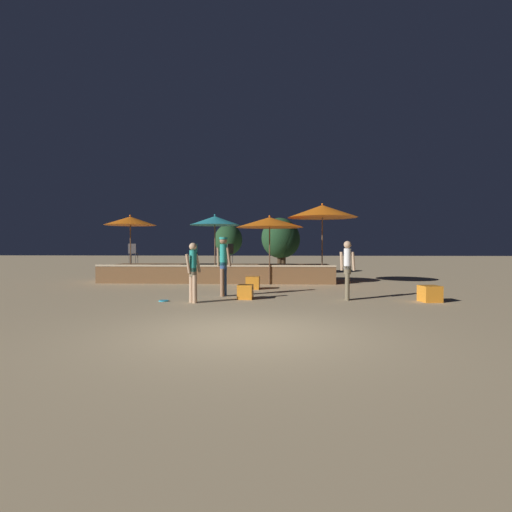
# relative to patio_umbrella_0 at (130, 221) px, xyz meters

# --- Properties ---
(ground_plane) EXTENTS (120.00, 120.00, 0.00)m
(ground_plane) POSITION_rel_patio_umbrella_0_xyz_m (5.71, -9.67, -2.68)
(ground_plane) COLOR tan
(wooden_deck) EXTENTS (10.20, 3.21, 0.81)m
(wooden_deck) POSITION_rel_patio_umbrella_0_xyz_m (3.68, 1.28, -2.31)
(wooden_deck) COLOR brown
(wooden_deck) RESTS_ON ground
(patio_umbrella_0) EXTENTS (2.20, 2.20, 2.95)m
(patio_umbrella_0) POSITION_rel_patio_umbrella_0_xyz_m (0.00, 0.00, 0.00)
(patio_umbrella_0) COLOR brown
(patio_umbrella_0) RESTS_ON ground
(patio_umbrella_1) EXTENTS (2.80, 2.80, 2.87)m
(patio_umbrella_1) POSITION_rel_patio_umbrella_0_xyz_m (6.02, -0.35, -0.10)
(patio_umbrella_1) COLOR brown
(patio_umbrella_1) RESTS_ON ground
(patio_umbrella_2) EXTENTS (2.91, 2.91, 3.39)m
(patio_umbrella_2) POSITION_rel_patio_umbrella_0_xyz_m (8.22, -0.11, 0.37)
(patio_umbrella_2) COLOR brown
(patio_umbrella_2) RESTS_ON ground
(patio_umbrella_3) EXTENTS (2.15, 2.15, 2.95)m
(patio_umbrella_3) POSITION_rel_patio_umbrella_0_xyz_m (3.69, -0.06, -0.01)
(patio_umbrella_3) COLOR brown
(patio_umbrella_3) RESTS_ON ground
(cube_seat_0) EXTENTS (0.59, 0.59, 0.46)m
(cube_seat_0) POSITION_rel_patio_umbrella_0_xyz_m (10.69, -5.32, -2.45)
(cube_seat_0) COLOR orange
(cube_seat_0) RESTS_ON ground
(cube_seat_1) EXTENTS (0.51, 0.51, 0.46)m
(cube_seat_1) POSITION_rel_patio_umbrella_0_xyz_m (5.43, -2.20, -2.45)
(cube_seat_1) COLOR orange
(cube_seat_1) RESTS_ON ground
(cube_seat_2) EXTENTS (0.47, 0.47, 0.43)m
(cube_seat_2) POSITION_rel_patio_umbrella_0_xyz_m (5.37, -4.99, -2.47)
(cube_seat_2) COLOR orange
(cube_seat_2) RESTS_ON ground
(person_0) EXTENTS (0.51, 0.31, 1.89)m
(person_0) POSITION_rel_patio_umbrella_0_xyz_m (4.62, -4.32, -1.58)
(person_0) COLOR #997051
(person_0) RESTS_ON ground
(person_1) EXTENTS (0.46, 0.30, 1.75)m
(person_1) POSITION_rel_patio_umbrella_0_xyz_m (8.40, -5.05, -1.73)
(person_1) COLOR #72664C
(person_1) RESTS_ON ground
(person_2) EXTENTS (0.41, 0.42, 1.69)m
(person_2) POSITION_rel_patio_umbrella_0_xyz_m (3.96, -5.85, -1.77)
(person_2) COLOR tan
(person_2) RESTS_ON ground
(bistro_chair_0) EXTENTS (0.44, 0.44, 0.90)m
(bistro_chair_0) POSITION_rel_patio_umbrella_0_xyz_m (2.32, 2.13, -1.33)
(bistro_chair_0) COLOR #1E4C47
(bistro_chair_0) RESTS_ON wooden_deck
(bistro_chair_1) EXTENTS (0.48, 0.48, 0.90)m
(bistro_chair_1) POSITION_rel_patio_umbrella_0_xyz_m (4.10, 1.65, -1.33)
(bistro_chair_1) COLOR #2D3338
(bistro_chair_1) RESTS_ON wooden_deck
(bistro_chair_2) EXTENTS (0.40, 0.40, 0.90)m
(bistro_chair_2) POSITION_rel_patio_umbrella_0_xyz_m (-0.29, 1.06, -1.33)
(bistro_chair_2) COLOR #47474C
(bistro_chair_2) RESTS_ON wooden_deck
(frisbee_disc) EXTENTS (0.28, 0.28, 0.03)m
(frisbee_disc) POSITION_rel_patio_umbrella_0_xyz_m (3.05, -5.62, -2.66)
(frisbee_disc) COLOR #33B2D8
(frisbee_disc) RESTS_ON ground
(background_tree_0) EXTENTS (2.11, 2.11, 3.24)m
(background_tree_0) POSITION_rel_patio_umbrella_0_xyz_m (6.50, 6.12, -0.62)
(background_tree_0) COLOR #3D2B1C
(background_tree_0) RESTS_ON ground
(background_tree_1) EXTENTS (1.92, 1.92, 3.05)m
(background_tree_1) POSITION_rel_patio_umbrella_0_xyz_m (6.70, 6.11, -0.71)
(background_tree_1) COLOR #3D2B1C
(background_tree_1) RESTS_ON ground
(background_tree_2) EXTENTS (1.95, 1.95, 3.12)m
(background_tree_2) POSITION_rel_patio_umbrella_0_xyz_m (2.95, 10.81, -0.65)
(background_tree_2) COLOR #3D2B1C
(background_tree_2) RESTS_ON ground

